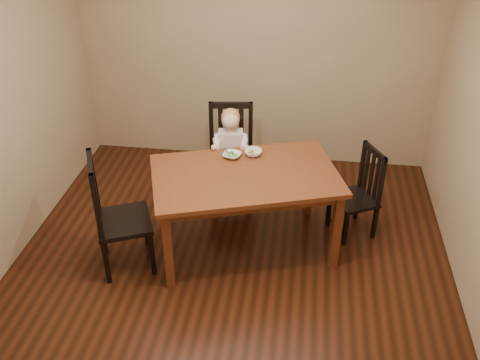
# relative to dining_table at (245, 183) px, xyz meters

# --- Properties ---
(room) EXTENTS (4.01, 4.01, 2.71)m
(room) POSITION_rel_dining_table_xyz_m (-0.09, -0.25, 0.63)
(room) COLOR #3B180C
(room) RESTS_ON ground
(dining_table) EXTENTS (1.85, 1.44, 0.82)m
(dining_table) POSITION_rel_dining_table_xyz_m (0.00, 0.00, 0.00)
(dining_table) COLOR #512613
(dining_table) RESTS_ON room
(chair_child) EXTENTS (0.52, 0.50, 1.08)m
(chair_child) POSITION_rel_dining_table_xyz_m (-0.24, 0.76, -0.20)
(chair_child) COLOR black
(chair_child) RESTS_ON room
(chair_left) EXTENTS (0.62, 0.63, 1.12)m
(chair_left) POSITION_rel_dining_table_xyz_m (-1.08, -0.41, -0.18)
(chair_left) COLOR black
(chair_left) RESTS_ON room
(chair_right) EXTENTS (0.51, 0.52, 0.90)m
(chair_right) POSITION_rel_dining_table_xyz_m (1.05, 0.39, -0.29)
(chair_right) COLOR black
(chair_right) RESTS_ON room
(toddler) EXTENTS (0.38, 0.45, 0.56)m
(toddler) POSITION_rel_dining_table_xyz_m (-0.24, 0.71, -0.06)
(toddler) COLOR beige
(toddler) RESTS_ON chair_child
(bowl_peas) EXTENTS (0.20, 0.20, 0.04)m
(bowl_peas) POSITION_rel_dining_table_xyz_m (-0.16, 0.27, 0.12)
(bowl_peas) COLOR silver
(bowl_peas) RESTS_ON dining_table
(bowl_veg) EXTENTS (0.20, 0.20, 0.05)m
(bowl_veg) POSITION_rel_dining_table_xyz_m (0.03, 0.34, 0.12)
(bowl_veg) COLOR silver
(bowl_veg) RESTS_ON dining_table
(fork) EXTENTS (0.08, 0.11, 0.05)m
(fork) POSITION_rel_dining_table_xyz_m (-0.19, 0.24, 0.14)
(fork) COLOR silver
(fork) RESTS_ON bowl_peas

